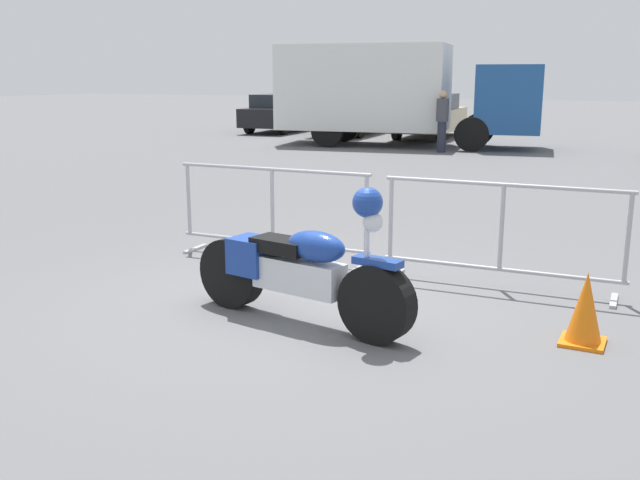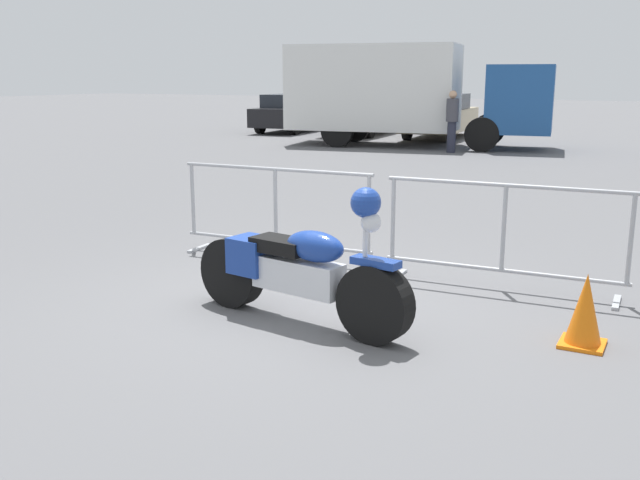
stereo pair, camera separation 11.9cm
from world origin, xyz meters
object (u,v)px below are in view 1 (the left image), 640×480
Objects in this scene: parked_car_white at (352,113)px; pedestrian at (442,119)px; box_truck at (393,91)px; motorcycle at (299,270)px; parked_car_tan at (429,116)px; crowd_barrier_far at (501,234)px; traffic_cone at (585,309)px; crowd_barrier_near at (272,212)px; parked_car_black at (282,113)px.

pedestrian reaches higher than parked_car_white.
box_truck is at bearing 3.07° from pedestrian.
motorcycle is 19.25m from parked_car_tan.
crowd_barrier_far reaches higher than traffic_cone.
parked_car_white is at bearing 111.32° from crowd_barrier_near.
box_truck is at bearing 117.39° from motorcycle.
motorcycle is 0.28× the size of box_truck.
parked_car_black is 0.92× the size of parked_car_white.
box_truck is 1.87× the size of parked_car_black.
parked_car_black is (-9.48, 16.84, 0.15)m from crowd_barrier_near.
motorcycle is 0.92× the size of crowd_barrier_near.
parked_car_white reaches higher than crowd_barrier_near.
traffic_cone is (10.13, -18.03, -0.48)m from parked_car_white.
parked_car_black is 8.89m from pedestrian.
crowd_barrier_far is 20.73m from parked_car_black.
parked_car_white is at bearing 121.06° from box_truck.
box_truck is at bearing 173.96° from parked_car_tan.
crowd_barrier_near is 0.53× the size of parked_car_tan.
motorcycle is at bearing -126.19° from crowd_barrier_far.
crowd_barrier_far is 0.52× the size of parked_car_white.
parked_car_white is 20.69m from traffic_cone.
parked_car_tan is at bearing -94.92° from parked_car_white.
parked_car_tan is at bearing 102.25° from crowd_barrier_near.
crowd_barrier_near is at bearing 180.00° from crowd_barrier_far.
crowd_barrier_far is 0.30× the size of box_truck.
pedestrian is at bearing -40.53° from box_truck.
crowd_barrier_near is 3.77m from traffic_cone.
parked_car_black reaches higher than traffic_cone.
box_truck is 16.46m from traffic_cone.
crowd_barrier_near reaches higher than traffic_cone.
pedestrian is 14.59m from traffic_cone.
parked_car_white is (-9.18, 16.82, 0.21)m from crowd_barrier_far.
parked_car_tan reaches higher than crowd_barrier_near.
parked_car_black is at bearing 84.81° from parked_car_white.
parked_car_tan reaches higher than crowd_barrier_far.
crowd_barrier_far is at bearing 0.00° from crowd_barrier_near.
box_truck is 1.72× the size of parked_car_white.
crowd_barrier_near is (-1.31, 1.78, 0.08)m from motorcycle.
parked_car_black is 0.95× the size of parked_car_tan.
pedestrian reaches higher than parked_car_black.
pedestrian is (-4.43, 12.33, 0.36)m from crowd_barrier_far.
traffic_cone is (13.04, -18.05, -0.42)m from parked_car_black.
crowd_barrier_far is at bearing -149.15° from parked_car_black.
motorcycle is 2.21m from crowd_barrier_far.
traffic_cone is at bearing 23.42° from motorcycle.
parked_car_tan reaches higher than traffic_cone.
crowd_barrier_far is 17.95m from parked_car_tan.
parked_car_white is (-7.87, 18.61, 0.30)m from motorcycle.
box_truck is (-6.33, 13.49, 1.08)m from crowd_barrier_far.
parked_car_black is 22.27m from traffic_cone.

